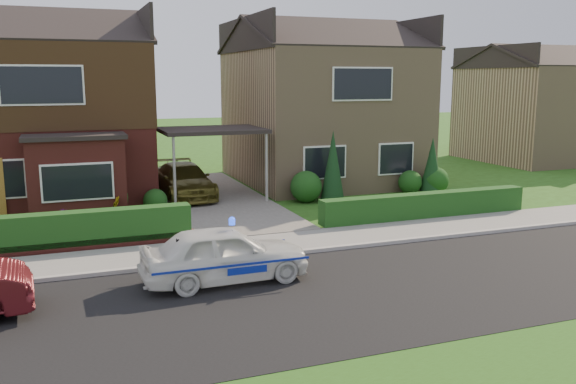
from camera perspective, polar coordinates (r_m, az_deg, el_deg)
name	(u,v)px	position (r m, az deg, el deg)	size (l,w,h in m)	color
ground	(334,293)	(13.50, 4.37, -9.44)	(120.00, 120.00, 0.00)	#254813
road	(334,293)	(13.50, 4.37, -9.44)	(60.00, 6.00, 0.02)	black
kerb	(286,254)	(16.15, -0.23, -5.79)	(60.00, 0.16, 0.12)	#9E9993
sidewalk	(272,244)	(17.11, -1.47, -4.90)	(60.00, 2.00, 0.10)	slate
driveway	(213,199)	(23.56, -7.02, -0.64)	(3.80, 12.00, 0.12)	#666059
house_left	(46,100)	(25.39, -21.74, 8.03)	(7.50, 9.53, 7.25)	maroon
house_right	(321,100)	(27.84, 3.10, 8.62)	(7.50, 8.06, 7.25)	#9E8060
carport_link	(212,131)	(23.15, -7.13, 5.65)	(3.80, 3.00, 2.77)	black
dwarf_wall	(51,249)	(17.35, -21.32, -4.97)	(7.70, 0.25, 0.36)	maroon
hedge_left	(51,254)	(17.54, -21.28, -5.41)	(7.50, 0.55, 0.90)	black
hedge_right	(425,220)	(20.74, 12.68, -2.53)	(7.50, 0.55, 0.80)	black
shrub_left_mid	(108,199)	(21.19, -16.50, -0.61)	(1.32, 1.32, 1.32)	black
shrub_left_near	(155,201)	(21.69, -12.32, -0.81)	(0.84, 0.84, 0.84)	black
shrub_right_near	(306,187)	(22.93, 1.70, 0.50)	(1.20, 1.20, 1.20)	black
shrub_right_mid	(410,182)	(25.13, 11.36, 0.91)	(0.96, 0.96, 0.96)	black
shrub_right_far	(435,180)	(25.42, 13.63, 1.06)	(1.08, 1.08, 1.08)	black
conifer_a	(333,168)	(23.04, 4.21, 2.29)	(0.90, 0.90, 2.60)	black
conifer_b	(432,167)	(25.22, 13.31, 2.29)	(0.90, 0.90, 2.20)	black
neighbour_right	(536,114)	(37.48, 22.20, 6.74)	(6.50, 7.00, 5.20)	#9E8060
police_car	(225,254)	(14.06, -5.95, -5.84)	(3.52, 3.86, 1.47)	silver
driveway_car	(184,180)	(23.72, -9.70, 1.07)	(1.78, 4.38, 1.27)	brown
potted_plant_a	(68,234)	(17.98, -19.88, -3.72)	(0.39, 0.26, 0.74)	gray
potted_plant_b	(114,211)	(20.38, -15.95, -1.68)	(0.38, 0.47, 0.86)	gray
potted_plant_c	(66,222)	(19.41, -20.04, -2.68)	(0.42, 0.42, 0.75)	gray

